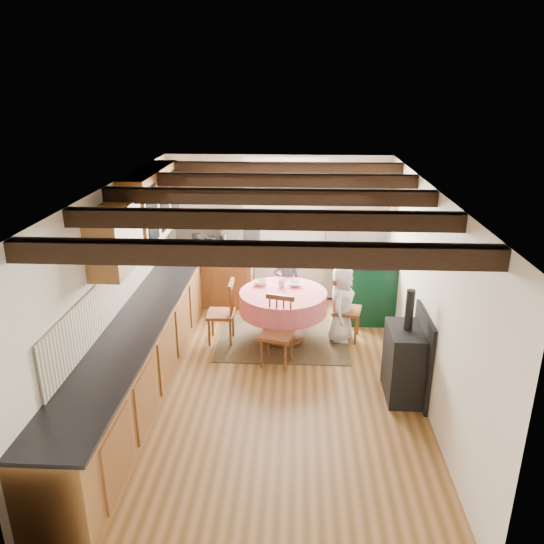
# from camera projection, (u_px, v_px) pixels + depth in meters

# --- Properties ---
(floor) EXTENTS (3.60, 5.50, 0.00)m
(floor) POSITION_uv_depth(u_px,v_px,m) (269.00, 382.00, 6.47)
(floor) COLOR #906035
(floor) RESTS_ON ground
(ceiling) EXTENTS (3.60, 5.50, 0.00)m
(ceiling) POSITION_uv_depth(u_px,v_px,m) (268.00, 188.00, 5.64)
(ceiling) COLOR white
(ceiling) RESTS_ON ground
(wall_back) EXTENTS (3.60, 0.00, 2.40)m
(wall_back) POSITION_uv_depth(u_px,v_px,m) (278.00, 229.00, 8.63)
(wall_back) COLOR silver
(wall_back) RESTS_ON ground
(wall_front) EXTENTS (3.60, 0.00, 2.40)m
(wall_front) POSITION_uv_depth(u_px,v_px,m) (245.00, 448.00, 3.47)
(wall_front) COLOR silver
(wall_front) RESTS_ON ground
(wall_left) EXTENTS (0.00, 5.50, 2.40)m
(wall_left) POSITION_uv_depth(u_px,v_px,m) (115.00, 289.00, 6.14)
(wall_left) COLOR silver
(wall_left) RESTS_ON ground
(wall_right) EXTENTS (0.00, 5.50, 2.40)m
(wall_right) POSITION_uv_depth(u_px,v_px,m) (426.00, 295.00, 5.97)
(wall_right) COLOR silver
(wall_right) RESTS_ON ground
(beam_a) EXTENTS (3.60, 0.16, 0.16)m
(beam_a) POSITION_uv_depth(u_px,v_px,m) (252.00, 254.00, 3.80)
(beam_a) COLOR black
(beam_a) RESTS_ON ceiling
(beam_b) EXTENTS (3.60, 0.16, 0.16)m
(beam_b) POSITION_uv_depth(u_px,v_px,m) (262.00, 220.00, 4.74)
(beam_b) COLOR black
(beam_b) RESTS_ON ceiling
(beam_c) EXTENTS (3.60, 0.16, 0.16)m
(beam_c) POSITION_uv_depth(u_px,v_px,m) (268.00, 197.00, 5.67)
(beam_c) COLOR black
(beam_c) RESTS_ON ceiling
(beam_d) EXTENTS (3.60, 0.16, 0.16)m
(beam_d) POSITION_uv_depth(u_px,v_px,m) (273.00, 180.00, 6.61)
(beam_d) COLOR black
(beam_d) RESTS_ON ceiling
(beam_e) EXTENTS (3.60, 0.16, 0.16)m
(beam_e) POSITION_uv_depth(u_px,v_px,m) (276.00, 168.00, 7.55)
(beam_e) COLOR black
(beam_e) RESTS_ON ceiling
(splash_left) EXTENTS (0.02, 4.50, 0.55)m
(splash_left) POSITION_uv_depth(u_px,v_px,m) (125.00, 280.00, 6.42)
(splash_left) COLOR beige
(splash_left) RESTS_ON wall_left
(splash_back) EXTENTS (1.40, 0.02, 0.55)m
(splash_back) POSITION_uv_depth(u_px,v_px,m) (218.00, 228.00, 8.66)
(splash_back) COLOR beige
(splash_back) RESTS_ON wall_back
(base_cabinet_left) EXTENTS (0.60, 5.30, 0.88)m
(base_cabinet_left) POSITION_uv_depth(u_px,v_px,m) (146.00, 347.00, 6.39)
(base_cabinet_left) COLOR brown
(base_cabinet_left) RESTS_ON floor
(base_cabinet_back) EXTENTS (1.30, 0.60, 0.88)m
(base_cabinet_back) POSITION_uv_depth(u_px,v_px,m) (214.00, 277.00, 8.66)
(base_cabinet_back) COLOR brown
(base_cabinet_back) RESTS_ON floor
(worktop_left) EXTENTS (0.64, 5.30, 0.04)m
(worktop_left) POSITION_uv_depth(u_px,v_px,m) (144.00, 313.00, 6.23)
(worktop_left) COLOR black
(worktop_left) RESTS_ON base_cabinet_left
(worktop_back) EXTENTS (1.30, 0.64, 0.04)m
(worktop_back) POSITION_uv_depth(u_px,v_px,m) (212.00, 251.00, 8.49)
(worktop_back) COLOR black
(worktop_back) RESTS_ON base_cabinet_back
(wall_cabinet_glass) EXTENTS (0.34, 1.80, 0.90)m
(wall_cabinet_glass) POSITION_uv_depth(u_px,v_px,m) (152.00, 203.00, 7.00)
(wall_cabinet_glass) COLOR brown
(wall_cabinet_glass) RESTS_ON wall_left
(wall_cabinet_solid) EXTENTS (0.34, 0.90, 0.70)m
(wall_cabinet_solid) POSITION_uv_depth(u_px,v_px,m) (115.00, 239.00, 5.61)
(wall_cabinet_solid) COLOR brown
(wall_cabinet_solid) RESTS_ON wall_left
(window_frame) EXTENTS (1.34, 0.03, 1.54)m
(window_frame) POSITION_uv_depth(u_px,v_px,m) (284.00, 205.00, 8.48)
(window_frame) COLOR white
(window_frame) RESTS_ON wall_back
(window_pane) EXTENTS (1.20, 0.01, 1.40)m
(window_pane) POSITION_uv_depth(u_px,v_px,m) (284.00, 205.00, 8.48)
(window_pane) COLOR white
(window_pane) RESTS_ON wall_back
(curtain_left) EXTENTS (0.35, 0.10, 2.10)m
(curtain_left) POSITION_uv_depth(u_px,v_px,m) (232.00, 236.00, 8.61)
(curtain_left) COLOR #9DA681
(curtain_left) RESTS_ON wall_back
(curtain_right) EXTENTS (0.35, 0.10, 2.10)m
(curtain_right) POSITION_uv_depth(u_px,v_px,m) (336.00, 237.00, 8.53)
(curtain_right) COLOR #9DA681
(curtain_right) RESTS_ON wall_back
(curtain_rod) EXTENTS (2.00, 0.03, 0.03)m
(curtain_rod) POSITION_uv_depth(u_px,v_px,m) (284.00, 169.00, 8.19)
(curtain_rod) COLOR black
(curtain_rod) RESTS_ON wall_back
(wall_picture) EXTENTS (0.04, 0.50, 0.60)m
(wall_picture) POSITION_uv_depth(u_px,v_px,m) (393.00, 206.00, 7.96)
(wall_picture) COLOR gold
(wall_picture) RESTS_ON wall_right
(wall_plate) EXTENTS (0.30, 0.02, 0.30)m
(wall_plate) POSITION_uv_depth(u_px,v_px,m) (344.00, 200.00, 8.39)
(wall_plate) COLOR silver
(wall_plate) RESTS_ON wall_back
(rug) EXTENTS (1.84, 1.43, 0.01)m
(rug) POSITION_uv_depth(u_px,v_px,m) (283.00, 339.00, 7.52)
(rug) COLOR black
(rug) RESTS_ON floor
(dining_table) EXTENTS (1.22, 1.22, 0.73)m
(dining_table) POSITION_uv_depth(u_px,v_px,m) (283.00, 316.00, 7.40)
(dining_table) COLOR #E65F5F
(dining_table) RESTS_ON floor
(chair_near) EXTENTS (0.48, 0.50, 0.92)m
(chair_near) POSITION_uv_depth(u_px,v_px,m) (277.00, 332.00, 6.71)
(chair_near) COLOR brown
(chair_near) RESTS_ON floor
(chair_left) EXTENTS (0.41, 0.39, 0.91)m
(chair_left) POSITION_uv_depth(u_px,v_px,m) (221.00, 312.00, 7.33)
(chair_left) COLOR brown
(chair_left) RESTS_ON floor
(chair_right) EXTENTS (0.50, 0.48, 0.94)m
(chair_right) POSITION_uv_depth(u_px,v_px,m) (347.00, 308.00, 7.41)
(chair_right) COLOR brown
(chair_right) RESTS_ON floor
(aga_range) EXTENTS (0.67, 1.04, 0.96)m
(aga_range) POSITION_uv_depth(u_px,v_px,m) (370.00, 285.00, 8.20)
(aga_range) COLOR black
(aga_range) RESTS_ON floor
(cast_iron_stove) EXTENTS (0.40, 0.67, 1.33)m
(cast_iron_stove) POSITION_uv_depth(u_px,v_px,m) (406.00, 344.00, 5.97)
(cast_iron_stove) COLOR black
(cast_iron_stove) RESTS_ON floor
(child_far) EXTENTS (0.43, 0.30, 1.13)m
(child_far) POSITION_uv_depth(u_px,v_px,m) (287.00, 283.00, 8.05)
(child_far) COLOR #454354
(child_far) RESTS_ON floor
(child_right) EXTENTS (0.49, 0.62, 1.11)m
(child_right) POSITION_uv_depth(u_px,v_px,m) (342.00, 304.00, 7.33)
(child_right) COLOR silver
(child_right) RESTS_ON floor
(bowl_a) EXTENTS (0.22, 0.22, 0.05)m
(bowl_a) POSITION_uv_depth(u_px,v_px,m) (295.00, 284.00, 7.48)
(bowl_a) COLOR silver
(bowl_a) RESTS_ON dining_table
(bowl_b) EXTENTS (0.27, 0.27, 0.06)m
(bowl_b) POSITION_uv_depth(u_px,v_px,m) (261.00, 283.00, 7.53)
(bowl_b) COLOR silver
(bowl_b) RESTS_ON dining_table
(cup) EXTENTS (0.16, 0.16, 0.10)m
(cup) POSITION_uv_depth(u_px,v_px,m) (282.00, 283.00, 7.44)
(cup) COLOR silver
(cup) RESTS_ON dining_table
(canister_tall) EXTENTS (0.15, 0.15, 0.26)m
(canister_tall) POSITION_uv_depth(u_px,v_px,m) (197.00, 242.00, 8.47)
(canister_tall) COLOR #262628
(canister_tall) RESTS_ON worktop_back
(canister_wide) EXTENTS (0.17, 0.17, 0.19)m
(canister_wide) POSITION_uv_depth(u_px,v_px,m) (210.00, 243.00, 8.49)
(canister_wide) COLOR #262628
(canister_wide) RESTS_ON worktop_back
(canister_slim) EXTENTS (0.10, 0.10, 0.27)m
(canister_slim) POSITION_uv_depth(u_px,v_px,m) (223.00, 243.00, 8.36)
(canister_slim) COLOR #262628
(canister_slim) RESTS_ON worktop_back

